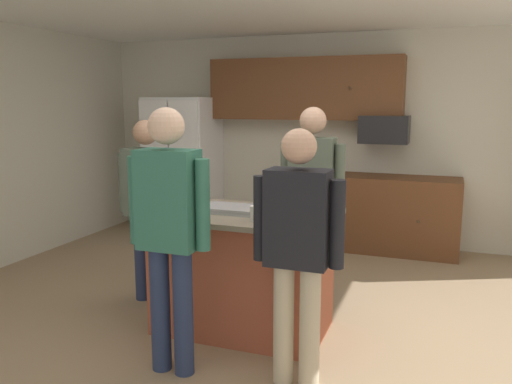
# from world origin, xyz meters

# --- Properties ---
(floor) EXTENTS (7.04, 7.04, 0.00)m
(floor) POSITION_xyz_m (0.00, 0.00, 0.00)
(floor) COLOR #937A5B
(floor) RESTS_ON ground
(back_wall) EXTENTS (6.40, 0.10, 2.60)m
(back_wall) POSITION_xyz_m (0.00, 2.80, 1.30)
(back_wall) COLOR beige
(back_wall) RESTS_ON ground
(cabinet_run_upper) EXTENTS (2.40, 0.38, 0.75)m
(cabinet_run_upper) POSITION_xyz_m (-0.40, 2.60, 1.93)
(cabinet_run_upper) COLOR brown
(cabinet_run_lower) EXTENTS (1.80, 0.63, 0.90)m
(cabinet_run_lower) POSITION_xyz_m (0.60, 2.48, 0.45)
(cabinet_run_lower) COLOR brown
(cabinet_run_lower) RESTS_ON ground
(refrigerator) EXTENTS (0.85, 0.76, 1.82)m
(refrigerator) POSITION_xyz_m (-2.00, 2.38, 0.91)
(refrigerator) COLOR white
(refrigerator) RESTS_ON ground
(microwave_over_range) EXTENTS (0.56, 0.40, 0.32)m
(microwave_over_range) POSITION_xyz_m (0.60, 2.50, 1.45)
(microwave_over_range) COLOR black
(kitchen_island) EXTENTS (1.43, 0.86, 0.94)m
(kitchen_island) POSITION_xyz_m (-0.13, -0.15, 0.48)
(kitchen_island) COLOR #9E4C33
(kitchen_island) RESTS_ON ground
(person_host_foreground) EXTENTS (0.57, 0.23, 1.74)m
(person_host_foreground) POSITION_xyz_m (-0.33, -0.92, 1.01)
(person_host_foreground) COLOR #232D4C
(person_host_foreground) RESTS_ON ground
(person_guest_left) EXTENTS (0.57, 0.22, 1.62)m
(person_guest_left) POSITION_xyz_m (0.48, -0.78, 0.93)
(person_guest_left) COLOR tan
(person_guest_left) RESTS_ON ground
(person_guest_by_door) EXTENTS (0.57, 0.23, 1.73)m
(person_guest_by_door) POSITION_xyz_m (0.22, 0.59, 1.00)
(person_guest_by_door) COLOR #4C5166
(person_guest_by_door) RESTS_ON ground
(person_guest_right) EXTENTS (0.57, 0.22, 1.62)m
(person_guest_right) POSITION_xyz_m (-1.13, 0.12, 0.93)
(person_guest_right) COLOR #232D4C
(person_guest_right) RESTS_ON ground
(glass_short_whisky) EXTENTS (0.07, 0.07, 0.17)m
(glass_short_whisky) POSITION_xyz_m (0.14, 0.13, 1.02)
(glass_short_whisky) COLOR black
(glass_short_whisky) RESTS_ON kitchen_island
(mug_ceramic_white) EXTENTS (0.13, 0.09, 0.11)m
(mug_ceramic_white) POSITION_xyz_m (0.07, -0.38, 1.00)
(mug_ceramic_white) COLOR white
(mug_ceramic_white) RESTS_ON kitchen_island
(glass_dark_ale) EXTENTS (0.06, 0.06, 0.13)m
(glass_dark_ale) POSITION_xyz_m (-0.62, 0.08, 1.01)
(glass_dark_ale) COLOR black
(glass_dark_ale) RESTS_ON kitchen_island
(serving_tray) EXTENTS (0.44, 0.30, 0.04)m
(serving_tray) POSITION_xyz_m (-0.23, -0.15, 0.96)
(serving_tray) COLOR #B7B7BC
(serving_tray) RESTS_ON kitchen_island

